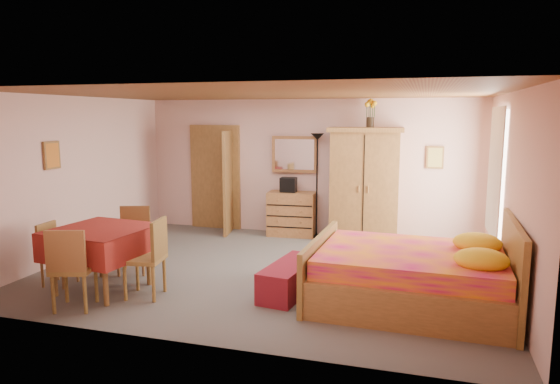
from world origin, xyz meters
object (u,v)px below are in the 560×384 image
(wall_mirror, at_px, (295,154))
(bench, at_px, (290,278))
(chest_of_drawers, at_px, (292,214))
(wardrobe, at_px, (364,185))
(dining_table, at_px, (102,259))
(chair_east, at_px, (144,258))
(stereo, at_px, (288,185))
(chair_south, at_px, (74,268))
(chair_north, at_px, (133,241))
(chair_west, at_px, (59,254))
(bed, at_px, (410,260))
(floor_lamp, at_px, (317,186))
(sunflower_vase, at_px, (370,113))

(wall_mirror, bearing_deg, bench, -78.66)
(chest_of_drawers, distance_m, wardrobe, 1.51)
(dining_table, distance_m, chair_east, 0.65)
(stereo, bearing_deg, dining_table, -113.00)
(stereo, relative_size, chair_south, 0.30)
(wardrobe, relative_size, dining_table, 1.81)
(bench, bearing_deg, chair_north, 175.80)
(stereo, height_order, wardrobe, wardrobe)
(bench, bearing_deg, chair_west, -169.67)
(wall_mirror, relative_size, bed, 0.37)
(bed, distance_m, chair_north, 3.94)
(floor_lamp, bearing_deg, chair_south, -115.35)
(chest_of_drawers, height_order, stereo, stereo)
(sunflower_vase, height_order, chair_west, sunflower_vase)
(wardrobe, xyz_separation_m, dining_table, (-2.98, -3.60, -0.62))
(floor_lamp, bearing_deg, stereo, -176.51)
(wall_mirror, distance_m, chair_south, 4.84)
(chest_of_drawers, relative_size, stereo, 3.00)
(wall_mirror, xyz_separation_m, chair_north, (-1.64, -3.07, -1.07))
(bed, height_order, chair_east, bed)
(wardrobe, bearing_deg, chest_of_drawers, 173.83)
(dining_table, relative_size, chair_north, 1.19)
(dining_table, height_order, chair_east, chair_east)
(wall_mirror, xyz_separation_m, bed, (2.30, -3.20, -1.00))
(wall_mirror, bearing_deg, chair_west, -123.65)
(wall_mirror, relative_size, stereo, 2.98)
(chair_south, bearing_deg, sunflower_vase, 37.76)
(floor_lamp, xyz_separation_m, wardrobe, (0.89, -0.07, 0.06))
(stereo, relative_size, chair_north, 0.31)
(chest_of_drawers, height_order, wall_mirror, wall_mirror)
(chair_south, distance_m, chair_west, 1.01)
(chest_of_drawers, distance_m, sunflower_vase, 2.40)
(chest_of_drawers, relative_size, bed, 0.38)
(wall_mirror, distance_m, stereo, 0.61)
(dining_table, relative_size, chair_west, 1.34)
(chest_of_drawers, distance_m, chair_south, 4.53)
(floor_lamp, distance_m, chair_west, 4.62)
(chest_of_drawers, bearing_deg, chair_north, -123.81)
(wardrobe, bearing_deg, wall_mirror, 165.18)
(floor_lamp, relative_size, sunflower_vase, 3.91)
(sunflower_vase, xyz_separation_m, bench, (-0.65, -3.02, -2.13))
(wall_mirror, height_order, chair_west, wall_mirror)
(chest_of_drawers, bearing_deg, bed, -56.46)
(sunflower_vase, height_order, bed, sunflower_vase)
(stereo, xyz_separation_m, bed, (2.36, -2.98, -0.43))
(stereo, height_order, chair_north, stereo)
(chair_south, distance_m, chair_north, 1.40)
(bed, xyz_separation_m, bench, (-1.50, -0.05, -0.35))
(sunflower_vase, bearing_deg, chair_west, -136.34)
(stereo, bearing_deg, chair_west, -122.00)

